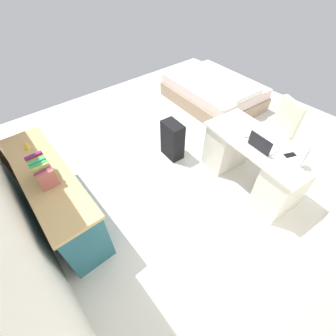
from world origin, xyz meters
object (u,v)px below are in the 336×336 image
bed (213,92)px  credenza (57,195)px  desk (253,162)px  laptop (262,146)px  computer_mouse (247,136)px  suitcase_black (172,140)px  desk_lamp (306,149)px  office_chair (274,133)px  cell_phone_near_laptop (290,155)px  figurine_small (26,145)px

bed → credenza: bearing=101.0°
desk → laptop: bearing=123.3°
desk → computer_mouse: computer_mouse is taller
suitcase_black → desk_lamp: desk_lamp is taller
office_chair → laptop: laptop is taller
credenza → office_chair: bearing=-108.4°
suitcase_black → laptop: 1.37m
computer_mouse → credenza: bearing=72.7°
suitcase_black → desk_lamp: 1.84m
desk → bed: 2.28m
laptop → cell_phone_near_laptop: laptop is taller
desk → cell_phone_near_laptop: size_ratio=11.09×
credenza → cell_phone_near_laptop: 2.81m
credenza → desk: bearing=-117.3°
desk → laptop: size_ratio=4.52×
laptop → cell_phone_near_laptop: (-0.29, -0.17, -0.04)m
suitcase_black → figurine_small: (0.53, 1.82, 0.54)m
cell_phone_near_laptop → figurine_small: size_ratio=1.24×
desk_lamp → suitcase_black: bearing=13.4°
figurine_small → bed: bearing=-87.1°
desk → office_chair: 0.79m
desk → suitcase_black: bearing=21.7°
bed → suitcase_black: 1.91m
credenza → suitcase_black: (-0.02, -1.82, -0.09)m
office_chair → desk_lamp: 1.22m
office_chair → credenza: 3.21m
desk → desk_lamp: bearing=172.7°
bed → figurine_small: bearing=92.9°
office_chair → desk: bearing=101.6°
desk → figurine_small: size_ratio=13.71×
office_chair → computer_mouse: (0.02, 0.82, 0.35)m
laptop → figurine_small: bearing=50.8°
computer_mouse → suitcase_black: bearing=29.7°
suitcase_black → computer_mouse: size_ratio=6.18×
office_chair → computer_mouse: office_chair is taller
computer_mouse → desk_lamp: desk_lamp is taller
office_chair → desk_lamp: (-0.66, 0.83, 0.60)m
bed → cell_phone_near_laptop: 2.62m
computer_mouse → figurine_small: size_ratio=0.91×
credenza → bed: 3.65m
desk → cell_phone_near_laptop: bearing=-172.6°
suitcase_black → cell_phone_near_laptop: size_ratio=4.54×
bed → laptop: 2.48m
computer_mouse → figurine_small: figurine_small is taller
computer_mouse → cell_phone_near_laptop: 0.55m
credenza → figurine_small: 0.68m
bed → cell_phone_near_laptop: (-2.24, 1.26, 0.52)m
laptop → office_chair: bearing=-75.2°
office_chair → suitcase_black: 1.59m
office_chair → cell_phone_near_laptop: bearing=126.1°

